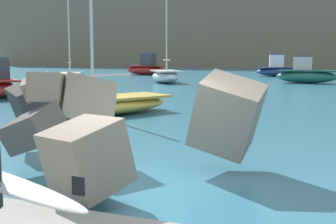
{
  "coord_description": "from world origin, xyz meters",
  "views": [
    {
      "loc": [
        3.09,
        -7.06,
        2.48
      ],
      "look_at": [
        0.14,
        0.5,
        1.4
      ],
      "focal_mm": 47.02,
      "sensor_mm": 36.0,
      "label": 1
    }
  ],
  "objects_px": {
    "boat_near_centre": "(279,69)",
    "boat_far_left": "(306,74)",
    "boat_near_right": "(146,68)",
    "boat_mid_left": "(166,76)",
    "boat_near_left": "(103,105)",
    "boat_far_centre": "(70,77)"
  },
  "relations": [
    {
      "from": "boat_far_left",
      "to": "boat_far_centre",
      "type": "relative_size",
      "value": 0.63
    },
    {
      "from": "boat_mid_left",
      "to": "boat_far_left",
      "type": "bearing_deg",
      "value": 19.31
    },
    {
      "from": "boat_near_right",
      "to": "boat_far_centre",
      "type": "bearing_deg",
      "value": -93.07
    },
    {
      "from": "boat_far_left",
      "to": "boat_far_centre",
      "type": "bearing_deg",
      "value": -161.97
    },
    {
      "from": "boat_near_centre",
      "to": "boat_near_right",
      "type": "xyz_separation_m",
      "value": [
        -14.97,
        -2.25,
        0.04
      ]
    },
    {
      "from": "boat_near_centre",
      "to": "boat_mid_left",
      "type": "height_order",
      "value": "boat_mid_left"
    },
    {
      "from": "boat_near_right",
      "to": "boat_far_left",
      "type": "relative_size",
      "value": 1.08
    },
    {
      "from": "boat_near_right",
      "to": "boat_mid_left",
      "type": "xyz_separation_m",
      "value": [
        7.32,
        -12.2,
        -0.21
      ]
    },
    {
      "from": "boat_near_left",
      "to": "boat_far_left",
      "type": "distance_m",
      "value": 24.21
    },
    {
      "from": "boat_near_centre",
      "to": "boat_far_left",
      "type": "xyz_separation_m",
      "value": [
        3.58,
        -10.51,
        -0.01
      ]
    },
    {
      "from": "boat_near_right",
      "to": "boat_far_centre",
      "type": "relative_size",
      "value": 0.68
    },
    {
      "from": "boat_near_centre",
      "to": "boat_far_left",
      "type": "distance_m",
      "value": 11.1
    },
    {
      "from": "boat_near_centre",
      "to": "boat_near_right",
      "type": "bearing_deg",
      "value": -171.47
    },
    {
      "from": "boat_near_centre",
      "to": "boat_far_left",
      "type": "height_order",
      "value": "boat_near_centre"
    },
    {
      "from": "boat_near_right",
      "to": "boat_mid_left",
      "type": "relative_size",
      "value": 0.67
    },
    {
      "from": "boat_near_right",
      "to": "boat_far_left",
      "type": "xyz_separation_m",
      "value": [
        18.56,
        -8.26,
        -0.05
      ]
    },
    {
      "from": "boat_near_left",
      "to": "boat_far_centre",
      "type": "bearing_deg",
      "value": 127.43
    },
    {
      "from": "boat_near_left",
      "to": "boat_mid_left",
      "type": "relative_size",
      "value": 0.79
    },
    {
      "from": "boat_near_left",
      "to": "boat_near_right",
      "type": "xyz_separation_m",
      "value": [
        -12.29,
        31.64,
        0.4
      ]
    },
    {
      "from": "boat_near_left",
      "to": "boat_far_left",
      "type": "xyz_separation_m",
      "value": [
        6.27,
        23.38,
        0.35
      ]
    },
    {
      "from": "boat_far_centre",
      "to": "boat_near_centre",
      "type": "bearing_deg",
      "value": 46.84
    },
    {
      "from": "boat_near_centre",
      "to": "boat_near_left",
      "type": "bearing_deg",
      "value": -94.53
    }
  ]
}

